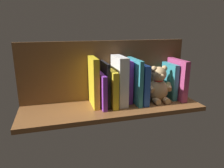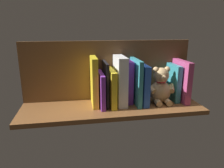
# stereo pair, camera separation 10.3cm
# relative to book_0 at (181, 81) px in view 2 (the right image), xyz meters

# --- Properties ---
(ground_plane) EXTENTS (0.90, 0.28, 0.02)m
(ground_plane) POSITION_rel_book_0_xyz_m (0.38, 0.02, -0.12)
(ground_plane) COLOR brown
(shelf_back_panel) EXTENTS (0.90, 0.02, 0.32)m
(shelf_back_panel) POSITION_rel_book_0_xyz_m (0.38, -0.10, 0.05)
(shelf_back_panel) COLOR brown
(shelf_back_panel) RESTS_ON ground_plane
(book_0) EXTENTS (0.03, 0.18, 0.22)m
(book_0) POSITION_rel_book_0_xyz_m (0.00, 0.00, 0.00)
(book_0) COLOR #B23F72
(book_0) RESTS_ON ground_plane
(book_1) EXTENTS (0.03, 0.14, 0.19)m
(book_1) POSITION_rel_book_0_xyz_m (0.04, -0.02, -0.01)
(book_1) COLOR teal
(book_1) RESTS_ON ground_plane
(teddy_bear) EXTENTS (0.15, 0.12, 0.19)m
(teddy_bear) POSITION_rel_book_0_xyz_m (0.12, 0.02, -0.02)
(teddy_bear) COLOR tan
(teddy_bear) RESTS_ON ground_plane
(book_2) EXTENTS (0.03, 0.18, 0.20)m
(book_2) POSITION_rel_book_0_xyz_m (0.22, -0.00, -0.01)
(book_2) COLOR blue
(book_2) RESTS_ON ground_plane
(book_3) EXTENTS (0.02, 0.18, 0.23)m
(book_3) POSITION_rel_book_0_xyz_m (0.25, 0.00, 0.01)
(book_3) COLOR teal
(book_3) RESTS_ON ground_plane
(book_4) EXTENTS (0.03, 0.12, 0.22)m
(book_4) POSITION_rel_book_0_xyz_m (0.28, -0.03, 0.00)
(book_4) COLOR purple
(book_4) RESTS_ON ground_plane
(dictionary_thick_white) EXTENTS (0.05, 0.16, 0.24)m
(dictionary_thick_white) POSITION_rel_book_0_xyz_m (0.33, -0.01, 0.01)
(dictionary_thick_white) COLOR white
(dictionary_thick_white) RESTS_ON ground_plane
(book_5) EXTENTS (0.03, 0.18, 0.18)m
(book_5) POSITION_rel_book_0_xyz_m (0.37, 0.00, -0.02)
(book_5) COLOR yellow
(book_5) RESTS_ON ground_plane
(book_6) EXTENTS (0.01, 0.16, 0.22)m
(book_6) POSITION_rel_book_0_xyz_m (0.40, -0.01, 0.00)
(book_6) COLOR black
(book_6) RESTS_ON ground_plane
(book_7) EXTENTS (0.02, 0.18, 0.17)m
(book_7) POSITION_rel_book_0_xyz_m (0.43, 0.00, -0.02)
(book_7) COLOR purple
(book_7) RESTS_ON ground_plane
(book_8) EXTENTS (0.03, 0.15, 0.24)m
(book_8) POSITION_rel_book_0_xyz_m (0.46, -0.01, 0.01)
(book_8) COLOR yellow
(book_8) RESTS_ON ground_plane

